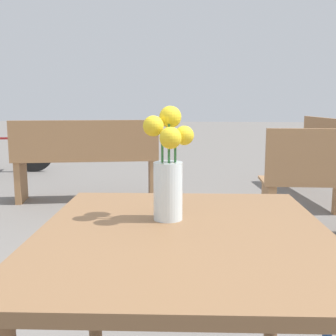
% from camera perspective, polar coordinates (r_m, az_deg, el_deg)
% --- Properties ---
extents(table_front, '(0.83, 0.94, 0.70)m').
position_cam_1_polar(table_front, '(1.17, 2.12, -13.04)').
color(table_front, brown).
rests_on(table_front, ground_plane).
extents(flower_vase, '(0.14, 0.15, 0.33)m').
position_cam_1_polar(flower_vase, '(1.21, 0.04, -0.58)').
color(flower_vase, silver).
rests_on(flower_vase, table_front).
extents(bench_middle, '(1.53, 0.63, 0.85)m').
position_cam_1_polar(bench_middle, '(4.42, -11.02, 1.30)').
color(bench_middle, '#9E7047').
rests_on(bench_middle, ground_plane).
extents(bench_far, '(0.59, 1.68, 0.85)m').
position_cam_1_polar(bench_far, '(4.91, 20.48, 1.75)').
color(bench_far, '#9E7047').
rests_on(bench_far, ground_plane).
extents(bicycle, '(1.46, 0.49, 0.70)m').
position_cam_1_polar(bicycle, '(6.59, -21.57, 2.19)').
color(bicycle, black).
rests_on(bicycle, ground_plane).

